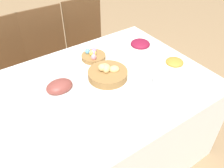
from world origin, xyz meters
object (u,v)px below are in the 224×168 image
Objects in this scene: beet_salad_bowl at (140,47)px; dinner_plate at (149,111)px; chair_far_right at (89,44)px; ham_platter at (60,87)px; butter_dish at (91,115)px; fork at (129,122)px; spoon at (171,100)px; knife at (167,101)px; bread_basket at (108,73)px; chair_far_center at (51,57)px; chair_far_left at (12,70)px; egg_basket at (93,56)px; drinking_cup at (157,80)px; carrot_bowl at (174,64)px.

dinner_plate is at bearing -124.98° from beet_salad_bowl.
chair_far_right reaches higher than beet_salad_bowl.
ham_platter is at bearing 126.29° from dinner_plate.
butter_dish is at bearing -114.36° from chair_far_right.
fork is 1.00× the size of spoon.
dinner_plate is 0.36m from butter_dish.
knife and spoon have the same top height.
chair_far_right is 5.30× the size of beet_salad_bowl.
beet_salad_bowl reaches higher than ham_platter.
bread_basket reaches higher than spoon.
spoon is at bearing 4.14° from fork.
spoon is (0.30, -1.31, 0.26)m from chair_far_center.
chair_far_center and chair_far_left have the same top height.
fork is 0.31m from knife.
egg_basket is 2.55× the size of drinking_cup.
chair_far_center is 13.18× the size of drinking_cup.
chair_far_right is 5.24× the size of fork.
butter_dish is (-0.47, 0.16, 0.01)m from knife.
dinner_plate is 1.92× the size of butter_dish.
bread_basket is at bearing 158.33° from carrot_bowl.
beet_salad_bowl is (0.07, -0.75, 0.30)m from chair_far_right.
chair_far_left is 1.38m from fork.
fork is at bearing -134.27° from beet_salad_bowl.
chair_far_right is 1.18m from drinking_cup.
knife is at bearing -65.69° from chair_far_left.
chair_far_right is 1.42m from fork.
dinner_plate is 1.37× the size of knife.
drinking_cup is at bearing 37.26° from dinner_plate.
chair_far_right is 3.81× the size of dinner_plate.
drinking_cup is (0.06, 0.17, 0.04)m from knife.
spoon is (0.34, 0.00, 0.00)m from fork.
ham_platter is 2.08× the size of butter_dish.
chair_far_left is at bearing -177.71° from chair_far_center.
spoon is at bearing -64.66° from chair_far_left.
knife is at bearing -75.89° from chair_far_center.
dinner_plate is (0.12, -1.31, 0.26)m from chair_far_center.
chair_far_right is 1.34m from butter_dish.
chair_far_center reaches higher than ham_platter.
chair_far_right is at bearing 86.95° from knife.
chair_far_right reaches higher than ham_platter.
drinking_cup is (0.73, -1.14, 0.29)m from chair_far_left.
egg_basket is at bearing 159.82° from beet_salad_bowl.
chair_far_right reaches higher than carrot_bowl.
ham_platter is 1.49× the size of spoon.
bread_basket is 0.43m from dinner_plate.
chair_far_right is 1.12m from carrot_bowl.
knife is at bearing 4.14° from fork.
drinking_cup is 0.56× the size of butter_dish.
butter_dish is at bearing -82.93° from chair_far_left.
chair_far_center reaches higher than beet_salad_bowl.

